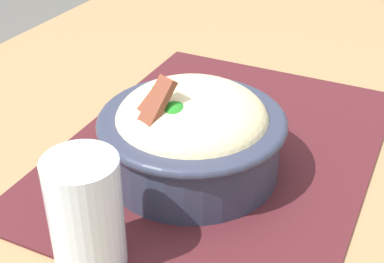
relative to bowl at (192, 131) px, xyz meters
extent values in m
cube|color=#99754C|center=(0.07, -0.02, -0.07)|extent=(1.31, 0.95, 0.03)
cylinder|color=olive|center=(0.67, 0.40, -0.43)|extent=(0.04, 0.04, 0.69)
cube|color=#47191E|center=(0.05, -0.01, -0.05)|extent=(0.47, 0.36, 0.00)
cylinder|color=#2D3347|center=(0.00, 0.00, -0.02)|extent=(0.19, 0.19, 0.07)
torus|color=#2D3347|center=(0.00, 0.00, 0.01)|extent=(0.20, 0.20, 0.01)
ellipsoid|color=beige|center=(0.00, 0.00, 0.01)|extent=(0.18, 0.18, 0.08)
sphere|color=#228122|center=(0.01, -0.01, 0.03)|extent=(0.03, 0.03, 0.03)
sphere|color=#228122|center=(-0.03, 0.00, 0.04)|extent=(0.03, 0.03, 0.03)
sphere|color=#228122|center=(0.00, 0.03, 0.04)|extent=(0.03, 0.03, 0.03)
cylinder|color=orange|center=(-0.01, -0.05, 0.03)|extent=(0.02, 0.03, 0.01)
cylinder|color=orange|center=(0.01, 0.04, 0.03)|extent=(0.02, 0.03, 0.01)
cube|color=brown|center=(-0.04, 0.03, 0.04)|extent=(0.04, 0.04, 0.04)
cube|color=brown|center=(-0.05, 0.02, 0.05)|extent=(0.05, 0.03, 0.06)
cube|color=#B7B7B7|center=(0.13, -0.04, -0.05)|extent=(0.02, 0.06, 0.00)
cube|color=#B7B7B7|center=(0.14, 0.00, -0.05)|extent=(0.01, 0.01, 0.00)
cube|color=#B7B7B7|center=(0.14, 0.02, -0.05)|extent=(0.03, 0.03, 0.00)
cube|color=#B7B7B7|center=(0.15, 0.04, -0.05)|extent=(0.01, 0.02, 0.00)
cube|color=#B7B7B7|center=(0.14, 0.04, -0.05)|extent=(0.01, 0.02, 0.00)
cube|color=#B7B7B7|center=(0.14, 0.04, -0.05)|extent=(0.01, 0.02, 0.00)
cube|color=#B7B7B7|center=(0.13, 0.04, -0.05)|extent=(0.01, 0.02, 0.00)
cylinder|color=silver|center=(-0.17, 0.02, 0.00)|extent=(0.07, 0.07, 0.11)
cylinder|color=silver|center=(-0.17, 0.02, -0.02)|extent=(0.06, 0.06, 0.06)
camera|label=1|loc=(-0.45, -0.23, 0.31)|focal=51.33mm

